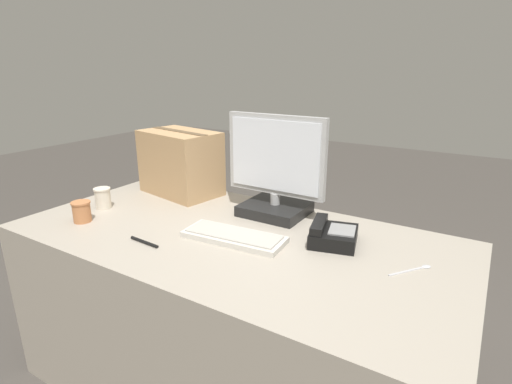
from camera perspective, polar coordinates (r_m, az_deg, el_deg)
name	(u,v)px	position (r m, az deg, el deg)	size (l,w,h in m)	color
office_desk	(233,315)	(1.81, -3.25, -17.12)	(1.80, 0.90, 0.76)	#A89E8E
monitor	(275,176)	(1.77, 2.77, 2.23)	(0.47, 0.25, 0.45)	black
keyboard	(234,236)	(1.57, -3.19, -6.36)	(0.42, 0.19, 0.03)	beige
desk_phone	(332,235)	(1.56, 10.82, -6.02)	(0.21, 0.22, 0.08)	black
paper_cup_left	(103,198)	(2.02, -21.04, -0.81)	(0.08, 0.08, 0.10)	beige
paper_cup_right	(82,212)	(1.88, -23.64, -2.58)	(0.08, 0.08, 0.09)	#BC7547
spoon	(416,269)	(1.46, 21.91, -10.17)	(0.12, 0.15, 0.00)	silver
cardboard_box	(181,163)	(2.12, -10.71, 4.14)	(0.45, 0.32, 0.33)	tan
pen_marker	(144,242)	(1.59, -15.66, -6.89)	(0.15, 0.02, 0.01)	black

